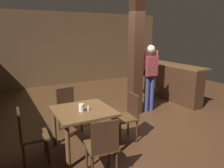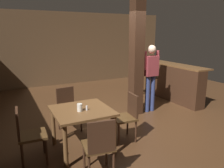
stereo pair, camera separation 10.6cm
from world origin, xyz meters
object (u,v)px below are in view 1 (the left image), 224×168
dining_table (83,116)px  standing_person (150,73)px  salt_shaker (88,108)px  bar_stool_near (150,83)px  chair_north (68,107)px  chair_west (29,134)px  chair_south (103,145)px  chair_east (128,114)px  bar_counter (171,82)px  bar_stool_mid (137,79)px  napkin_cup (81,108)px

dining_table → standing_person: bearing=25.2°
salt_shaker → bar_stool_near: salt_shaker is taller
chair_north → chair_west: bearing=-134.7°
chair_south → bar_stool_near: 3.84m
salt_shaker → bar_stool_near: bearing=33.7°
chair_east → bar_counter: (2.57, 1.60, 0.05)m
dining_table → bar_counter: bar_counter is taller
salt_shaker → standing_person: standing_person is taller
chair_west → chair_north: same height
chair_east → salt_shaker: (-0.82, -0.03, 0.27)m
bar_counter → chair_south: bearing=-145.4°
chair_west → salt_shaker: (0.96, -0.07, 0.27)m
bar_stool_mid → salt_shaker: bearing=-137.3°
chair_west → napkin_cup: size_ratio=6.91×
chair_east → bar_counter: size_ratio=0.41×
chair_east → standing_person: (1.34, 1.09, 0.50)m
chair_north → salt_shaker: (0.06, -0.99, 0.27)m
dining_table → chair_west: bearing=-180.0°
chair_south → salt_shaker: chair_south is taller
chair_east → bar_counter: bearing=32.0°
chair_west → bar_counter: (4.35, 1.56, 0.05)m
standing_person → bar_counter: (1.23, 0.52, -0.45)m
bar_stool_mid → chair_south: bearing=-130.9°
bar_stool_near → bar_stool_mid: 0.71m
chair_east → bar_stool_mid: 3.16m
chair_north → bar_counter: (3.44, 0.65, 0.05)m
bar_stool_near → standing_person: bearing=-129.5°
chair_north → bar_stool_near: chair_north is taller
dining_table → chair_east: bearing=-2.6°
napkin_cup → bar_stool_mid: (2.87, 2.52, -0.25)m
standing_person → dining_table: bearing=-154.8°
salt_shaker → standing_person: 2.44m
chair_south → bar_counter: size_ratio=0.41×
chair_north → napkin_cup: 1.02m
dining_table → chair_east: (0.88, -0.04, -0.11)m
dining_table → chair_east: chair_east is taller
bar_stool_near → bar_stool_mid: bearing=88.8°
chair_south → standing_person: 2.99m
chair_east → bar_stool_near: bearing=43.0°
napkin_cup → dining_table: bearing=49.8°
chair_south → standing_person: standing_person is taller
chair_east → standing_person: standing_person is taller
chair_south → salt_shaker: bearing=82.0°
napkin_cup → chair_east: bearing=1.6°
chair_north → bar_stool_near: 2.91m
dining_table → standing_person: (2.22, 1.05, 0.38)m
dining_table → chair_west: chair_west is taller
standing_person → bar_stool_near: standing_person is taller
chair_east → bar_stool_near: 2.62m
chair_south → chair_north: (0.05, 1.75, 0.00)m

